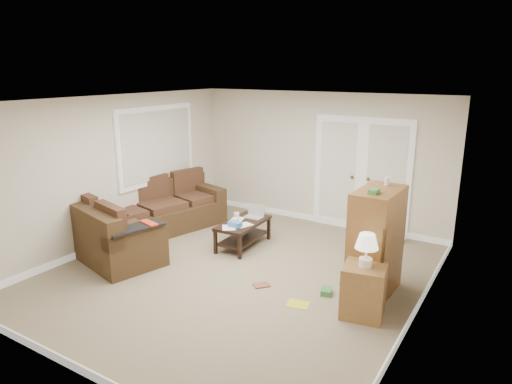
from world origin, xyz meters
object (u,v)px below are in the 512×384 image
Objects in this scene: sectional_sofa at (139,222)px; tv_armoire at (376,242)px; coffee_table at (244,233)px; side_cabinet at (364,286)px.

tv_armoire is at bearing 18.79° from sectional_sofa.
sectional_sofa is 1.83m from coffee_table.
sectional_sofa is 3.13× the size of side_cabinet.
coffee_table is at bearing 170.80° from tv_armoire.
side_cabinet is at bearing 9.78° from sectional_sofa.
coffee_table is 2.70m from side_cabinet.
tv_armoire is at bearing 87.10° from side_cabinet.
sectional_sofa is at bearing 164.91° from side_cabinet.
sectional_sofa reaches higher than coffee_table.
tv_armoire reaches higher than side_cabinet.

